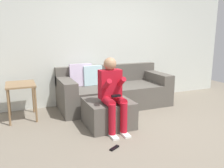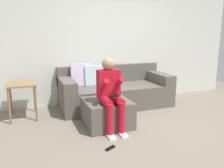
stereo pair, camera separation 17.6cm
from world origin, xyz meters
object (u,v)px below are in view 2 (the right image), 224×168
at_px(side_table, 22,88).
at_px(remote_near_ottoman, 110,148).
at_px(ottoman, 107,113).
at_px(person_seated, 110,91).
at_px(couch_sectional, 114,91).

height_order(side_table, remote_near_ottoman, side_table).
distance_m(ottoman, person_seated, 0.47).
bearing_deg(side_table, ottoman, -34.69).
bearing_deg(person_seated, remote_near_ottoman, -110.29).
xyz_separation_m(person_seated, remote_near_ottoman, (-0.23, -0.61, -0.64)).
bearing_deg(remote_near_ottoman, ottoman, 43.64).
height_order(ottoman, side_table, side_table).
xyz_separation_m(couch_sectional, ottoman, (-0.51, -0.99, -0.09)).
distance_m(couch_sectional, person_seated, 1.34).
distance_m(side_table, remote_near_ottoman, 2.11).
xyz_separation_m(couch_sectional, side_table, (-1.84, -0.08, 0.24)).
bearing_deg(ottoman, remote_near_ottoman, -106.18).
height_order(ottoman, remote_near_ottoman, ottoman).
bearing_deg(remote_near_ottoman, side_table, 92.29).
bearing_deg(person_seated, couch_sectional, 66.39).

